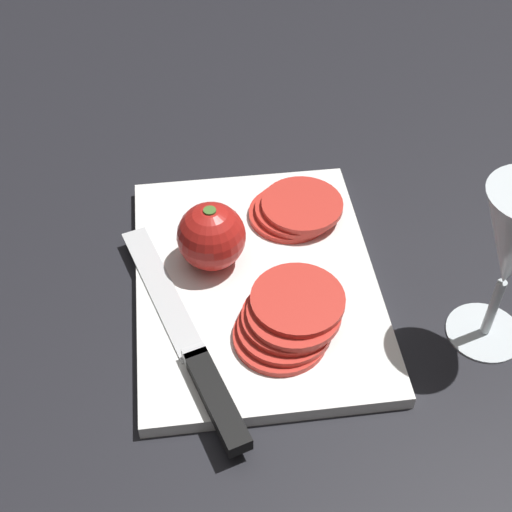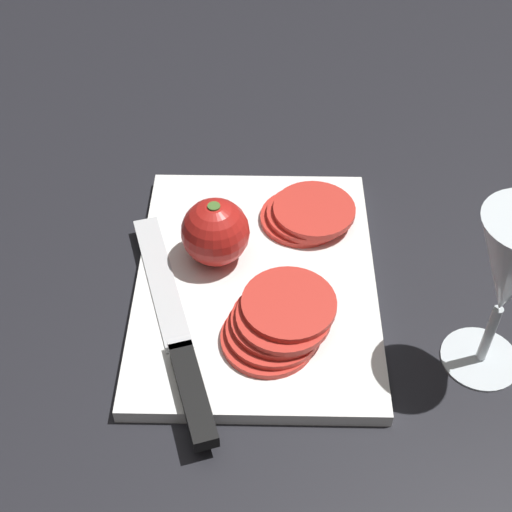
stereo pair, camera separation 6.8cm
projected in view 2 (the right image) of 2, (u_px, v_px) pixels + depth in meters
ground_plane at (231, 340)px, 0.67m from camera, size 3.00×3.00×0.00m
cutting_board at (256, 282)px, 0.71m from camera, size 0.31×0.24×0.01m
whole_tomato at (215, 232)px, 0.70m from camera, size 0.07×0.07×0.07m
knife at (184, 362)px, 0.63m from camera, size 0.28×0.11×0.01m
tomato_slice_stack_near at (278, 321)px, 0.65m from camera, size 0.11×0.11×0.03m
tomato_slice_stack_far at (307, 214)px, 0.75m from camera, size 0.09×0.10×0.02m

